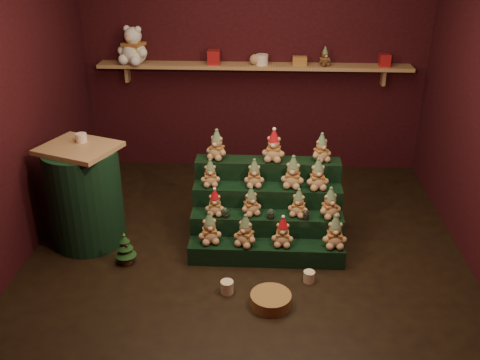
# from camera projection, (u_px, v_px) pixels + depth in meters

# --- Properties ---
(ground) EXTENTS (4.00, 4.00, 0.00)m
(ground) POSITION_uv_depth(u_px,v_px,m) (247.00, 251.00, 5.01)
(ground) COLOR black
(ground) RESTS_ON ground
(back_wall) EXTENTS (4.00, 0.10, 2.80)m
(back_wall) POSITION_uv_depth(u_px,v_px,m) (254.00, 54.00, 6.25)
(back_wall) COLOR black
(back_wall) RESTS_ON ground
(front_wall) EXTENTS (4.00, 0.10, 2.80)m
(front_wall) POSITION_uv_depth(u_px,v_px,m) (231.00, 240.00, 2.56)
(front_wall) COLOR black
(front_wall) RESTS_ON ground
(left_wall) EXTENTS (0.10, 4.00, 2.80)m
(left_wall) POSITION_uv_depth(u_px,v_px,m) (5.00, 104.00, 4.50)
(left_wall) COLOR black
(left_wall) RESTS_ON ground
(back_shelf) EXTENTS (3.60, 0.26, 0.24)m
(back_shelf) POSITION_uv_depth(u_px,v_px,m) (254.00, 67.00, 6.14)
(back_shelf) COLOR tan
(back_shelf) RESTS_ON ground
(riser_tier_front) EXTENTS (1.40, 0.22, 0.18)m
(riser_tier_front) POSITION_uv_depth(u_px,v_px,m) (266.00, 253.00, 4.82)
(riser_tier_front) COLOR black
(riser_tier_front) RESTS_ON ground
(riser_tier_midfront) EXTENTS (1.40, 0.22, 0.36)m
(riser_tier_midfront) POSITION_uv_depth(u_px,v_px,m) (266.00, 232.00, 4.98)
(riser_tier_midfront) COLOR black
(riser_tier_midfront) RESTS_ON ground
(riser_tier_midback) EXTENTS (1.40, 0.22, 0.54)m
(riser_tier_midback) POSITION_uv_depth(u_px,v_px,m) (267.00, 212.00, 5.14)
(riser_tier_midback) COLOR black
(riser_tier_midback) RESTS_ON ground
(riser_tier_back) EXTENTS (1.40, 0.22, 0.72)m
(riser_tier_back) POSITION_uv_depth(u_px,v_px,m) (267.00, 193.00, 5.30)
(riser_tier_back) COLOR black
(riser_tier_back) RESTS_ON ground
(teddy_0) EXTENTS (0.25, 0.24, 0.29)m
(teddy_0) POSITION_uv_depth(u_px,v_px,m) (209.00, 228.00, 4.76)
(teddy_0) COLOR tan
(teddy_0) RESTS_ON riser_tier_front
(teddy_1) EXTENTS (0.27, 0.26, 0.29)m
(teddy_1) POSITION_uv_depth(u_px,v_px,m) (245.00, 230.00, 4.72)
(teddy_1) COLOR tan
(teddy_1) RESTS_ON riser_tier_front
(teddy_2) EXTENTS (0.21, 0.19, 0.27)m
(teddy_2) POSITION_uv_depth(u_px,v_px,m) (283.00, 232.00, 4.72)
(teddy_2) COLOR tan
(teddy_2) RESTS_ON riser_tier_front
(teddy_3) EXTENTS (0.22, 0.20, 0.30)m
(teddy_3) POSITION_uv_depth(u_px,v_px,m) (335.00, 232.00, 4.69)
(teddy_3) COLOR tan
(teddy_3) RESTS_ON riser_tier_front
(teddy_4) EXTENTS (0.18, 0.16, 0.25)m
(teddy_4) POSITION_uv_depth(u_px,v_px,m) (215.00, 202.00, 4.86)
(teddy_4) COLOR tan
(teddy_4) RESTS_ON riser_tier_midfront
(teddy_5) EXTENTS (0.24, 0.24, 0.27)m
(teddy_5) POSITION_uv_depth(u_px,v_px,m) (251.00, 201.00, 4.86)
(teddy_5) COLOR tan
(teddy_5) RESTS_ON riser_tier_midfront
(teddy_6) EXTENTS (0.23, 0.21, 0.26)m
(teddy_6) POSITION_uv_depth(u_px,v_px,m) (299.00, 203.00, 4.84)
(teddy_6) COLOR tan
(teddy_6) RESTS_ON riser_tier_midfront
(teddy_7) EXTENTS (0.26, 0.24, 0.28)m
(teddy_7) POSITION_uv_depth(u_px,v_px,m) (330.00, 203.00, 4.81)
(teddy_7) COLOR tan
(teddy_7) RESTS_ON riser_tier_midfront
(teddy_8) EXTENTS (0.21, 0.19, 0.26)m
(teddy_8) POSITION_uv_depth(u_px,v_px,m) (210.00, 173.00, 5.00)
(teddy_8) COLOR tan
(teddy_8) RESTS_ON riser_tier_midback
(teddy_9) EXTENTS (0.20, 0.18, 0.27)m
(teddy_9) POSITION_uv_depth(u_px,v_px,m) (254.00, 173.00, 4.98)
(teddy_9) COLOR tan
(teddy_9) RESTS_ON riser_tier_midback
(teddy_10) EXTENTS (0.25, 0.23, 0.30)m
(teddy_10) POSITION_uv_depth(u_px,v_px,m) (293.00, 172.00, 4.96)
(teddy_10) COLOR tan
(teddy_10) RESTS_ON riser_tier_midback
(teddy_11) EXTENTS (0.24, 0.22, 0.29)m
(teddy_11) POSITION_uv_depth(u_px,v_px,m) (318.00, 174.00, 4.93)
(teddy_11) COLOR tan
(teddy_11) RESTS_ON riser_tier_midback
(teddy_12) EXTENTS (0.26, 0.25, 0.29)m
(teddy_12) POSITION_uv_depth(u_px,v_px,m) (217.00, 145.00, 5.11)
(teddy_12) COLOR tan
(teddy_12) RESTS_ON riser_tier_back
(teddy_13) EXTENTS (0.25, 0.23, 0.31)m
(teddy_13) POSITION_uv_depth(u_px,v_px,m) (274.00, 146.00, 5.07)
(teddy_13) COLOR tan
(teddy_13) RESTS_ON riser_tier_back
(teddy_14) EXTENTS (0.25, 0.24, 0.27)m
(teddy_14) POSITION_uv_depth(u_px,v_px,m) (321.00, 148.00, 5.06)
(teddy_14) COLOR tan
(teddy_14) RESTS_ON riser_tier_back
(snow_globe_a) EXTENTS (0.07, 0.07, 0.09)m
(snow_globe_a) POSITION_uv_depth(u_px,v_px,m) (225.00, 212.00, 4.85)
(snow_globe_a) COLOR black
(snow_globe_a) RESTS_ON riser_tier_midfront
(snow_globe_b) EXTENTS (0.07, 0.07, 0.09)m
(snow_globe_b) POSITION_uv_depth(u_px,v_px,m) (271.00, 213.00, 4.83)
(snow_globe_b) COLOR black
(snow_globe_b) RESTS_ON riser_tier_midfront
(snow_globe_c) EXTENTS (0.07, 0.07, 0.09)m
(snow_globe_c) POSITION_uv_depth(u_px,v_px,m) (306.00, 215.00, 4.81)
(snow_globe_c) COLOR black
(snow_globe_c) RESTS_ON riser_tier_midfront
(side_table) EXTENTS (0.79, 0.73, 0.98)m
(side_table) POSITION_uv_depth(u_px,v_px,m) (85.00, 195.00, 4.98)
(side_table) COLOR tan
(side_table) RESTS_ON ground
(table_ornament) EXTENTS (0.10, 0.10, 0.08)m
(table_ornament) POSITION_uv_depth(u_px,v_px,m) (81.00, 138.00, 4.84)
(table_ornament) COLOR beige
(table_ornament) RESTS_ON side_table
(mini_christmas_tree) EXTENTS (0.19, 0.19, 0.32)m
(mini_christmas_tree) POSITION_uv_depth(u_px,v_px,m) (125.00, 248.00, 4.77)
(mini_christmas_tree) COLOR #472E19
(mini_christmas_tree) RESTS_ON ground
(mug_left) EXTENTS (0.11, 0.11, 0.11)m
(mug_left) POSITION_uv_depth(u_px,v_px,m) (227.00, 287.00, 4.42)
(mug_left) COLOR beige
(mug_left) RESTS_ON ground
(mug_right) EXTENTS (0.10, 0.10, 0.10)m
(mug_right) POSITION_uv_depth(u_px,v_px,m) (309.00, 277.00, 4.56)
(mug_right) COLOR beige
(mug_right) RESTS_ON ground
(wicker_basket) EXTENTS (0.42, 0.42, 0.10)m
(wicker_basket) POSITION_uv_depth(u_px,v_px,m) (271.00, 300.00, 4.28)
(wicker_basket) COLOR #9E7A3F
(wicker_basket) RESTS_ON ground
(white_bear) EXTENTS (0.48, 0.45, 0.54)m
(white_bear) POSITION_uv_depth(u_px,v_px,m) (133.00, 40.00, 6.05)
(white_bear) COLOR white
(white_bear) RESTS_ON back_shelf
(brown_bear) EXTENTS (0.19, 0.18, 0.21)m
(brown_bear) POSITION_uv_depth(u_px,v_px,m) (325.00, 57.00, 6.02)
(brown_bear) COLOR #4A2C18
(brown_bear) RESTS_ON back_shelf
(gift_tin_red_a) EXTENTS (0.14, 0.14, 0.16)m
(gift_tin_red_a) POSITION_uv_depth(u_px,v_px,m) (214.00, 57.00, 6.10)
(gift_tin_red_a) COLOR #B41B1E
(gift_tin_red_a) RESTS_ON back_shelf
(gift_tin_cream) EXTENTS (0.14, 0.14, 0.12)m
(gift_tin_cream) POSITION_uv_depth(u_px,v_px,m) (262.00, 60.00, 6.08)
(gift_tin_cream) COLOR beige
(gift_tin_cream) RESTS_ON back_shelf
(gift_tin_red_b) EXTENTS (0.12, 0.12, 0.14)m
(gift_tin_red_b) POSITION_uv_depth(u_px,v_px,m) (385.00, 60.00, 6.01)
(gift_tin_red_b) COLOR #B41B1E
(gift_tin_red_b) RESTS_ON back_shelf
(shelf_plush_ball) EXTENTS (0.12, 0.12, 0.12)m
(shelf_plush_ball) POSITION_uv_depth(u_px,v_px,m) (255.00, 60.00, 6.08)
(shelf_plush_ball) COLOR tan
(shelf_plush_ball) RESTS_ON back_shelf
(scarf_gift_box) EXTENTS (0.16, 0.10, 0.10)m
(scarf_gift_box) POSITION_uv_depth(u_px,v_px,m) (300.00, 61.00, 6.06)
(scarf_gift_box) COLOR orange
(scarf_gift_box) RESTS_ON back_shelf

